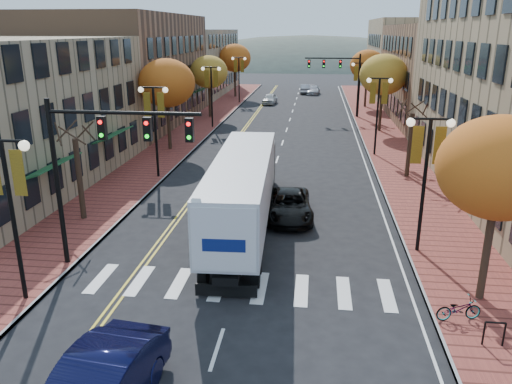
% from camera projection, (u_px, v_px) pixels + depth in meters
% --- Properties ---
extents(ground, '(200.00, 200.00, 0.00)m').
position_uv_depth(ground, '(228.00, 314.00, 17.44)').
color(ground, black).
rests_on(ground, ground).
extents(sidewalk_left, '(4.00, 85.00, 0.15)m').
position_uv_depth(sidewalk_left, '(195.00, 130.00, 49.11)').
color(sidewalk_left, brown).
rests_on(sidewalk_left, ground).
extents(sidewalk_right, '(4.00, 85.00, 0.15)m').
position_uv_depth(sidewalk_right, '(381.00, 134.00, 47.08)').
color(sidewalk_right, brown).
rests_on(sidewalk_right, ground).
extents(building_left_mid, '(12.00, 24.00, 11.00)m').
position_uv_depth(building_left_mid, '(125.00, 70.00, 51.63)').
color(building_left_mid, brown).
rests_on(building_left_mid, ground).
extents(building_left_far, '(12.00, 26.00, 9.50)m').
position_uv_depth(building_left_far, '(186.00, 62.00, 75.46)').
color(building_left_far, '#9E8966').
rests_on(building_left_far, ground).
extents(building_right_mid, '(15.00, 24.00, 10.00)m').
position_uv_depth(building_right_mid, '(464.00, 73.00, 53.45)').
color(building_right_mid, brown).
rests_on(building_right_mid, ground).
extents(building_right_far, '(15.00, 20.00, 11.00)m').
position_uv_depth(building_right_far, '(424.00, 58.00, 74.06)').
color(building_right_far, '#9E8966').
rests_on(building_right_far, ground).
extents(tree_left_a, '(0.28, 0.28, 4.20)m').
position_uv_depth(tree_left_a, '(80.00, 179.00, 25.30)').
color(tree_left_a, '#382619').
rests_on(tree_left_a, sidewalk_left).
extents(tree_left_b, '(4.48, 4.48, 7.21)m').
position_uv_depth(tree_left_b, '(167.00, 83.00, 39.42)').
color(tree_left_b, '#382619').
rests_on(tree_left_b, sidewalk_left).
extents(tree_left_c, '(4.16, 4.16, 6.69)m').
position_uv_depth(tree_left_c, '(209.00, 72.00, 54.64)').
color(tree_left_c, '#382619').
rests_on(tree_left_c, sidewalk_left).
extents(tree_left_d, '(4.61, 4.61, 7.42)m').
position_uv_depth(tree_left_d, '(235.00, 58.00, 71.46)').
color(tree_left_d, '#382619').
rests_on(tree_left_d, sidewalk_left).
extents(tree_right_a, '(4.16, 4.16, 6.69)m').
position_uv_depth(tree_right_a, '(500.00, 168.00, 16.74)').
color(tree_right_a, '#382619').
rests_on(tree_right_a, sidewalk_right).
extents(tree_right_b, '(0.28, 0.28, 4.20)m').
position_uv_depth(tree_right_b, '(410.00, 145.00, 32.72)').
color(tree_right_b, '#382619').
rests_on(tree_right_b, sidewalk_right).
extents(tree_right_c, '(4.48, 4.48, 7.21)m').
position_uv_depth(tree_right_c, '(383.00, 75.00, 46.83)').
color(tree_right_c, '#382619').
rests_on(tree_right_c, sidewalk_right).
extents(tree_right_d, '(4.35, 4.35, 7.00)m').
position_uv_depth(tree_right_d, '(367.00, 65.00, 61.98)').
color(tree_right_d, '#382619').
rests_on(tree_right_d, sidewalk_right).
extents(lamp_left_a, '(1.96, 0.36, 6.05)m').
position_uv_depth(lamp_left_a, '(9.00, 190.00, 16.95)').
color(lamp_left_a, black).
rests_on(lamp_left_a, ground).
extents(lamp_left_b, '(1.96, 0.36, 6.05)m').
position_uv_depth(lamp_left_b, '(155.00, 114.00, 32.05)').
color(lamp_left_b, black).
rests_on(lamp_left_b, ground).
extents(lamp_left_c, '(1.96, 0.36, 6.05)m').
position_uv_depth(lamp_left_c, '(211.00, 85.00, 49.05)').
color(lamp_left_c, black).
rests_on(lamp_left_c, ground).
extents(lamp_left_d, '(1.96, 0.36, 6.05)m').
position_uv_depth(lamp_left_d, '(239.00, 71.00, 66.04)').
color(lamp_left_d, black).
rests_on(lamp_left_d, ground).
extents(lamp_right_a, '(1.96, 0.36, 6.05)m').
position_uv_depth(lamp_right_a, '(427.00, 159.00, 20.92)').
color(lamp_right_a, black).
rests_on(lamp_right_a, ground).
extents(lamp_right_b, '(1.96, 0.36, 6.05)m').
position_uv_depth(lamp_right_b, '(378.00, 101.00, 37.92)').
color(lamp_right_b, black).
rests_on(lamp_right_b, ground).
extents(lamp_right_c, '(1.96, 0.36, 6.05)m').
position_uv_depth(lamp_right_c, '(360.00, 79.00, 54.91)').
color(lamp_right_c, black).
rests_on(lamp_right_c, ground).
extents(traffic_mast_near, '(6.10, 0.35, 7.00)m').
position_uv_depth(traffic_mast_near, '(100.00, 153.00, 19.36)').
color(traffic_mast_near, black).
rests_on(traffic_mast_near, ground).
extents(traffic_mast_far, '(6.10, 0.34, 7.00)m').
position_uv_depth(traffic_mast_far, '(342.00, 73.00, 54.94)').
color(traffic_mast_far, black).
rests_on(traffic_mast_far, ground).
extents(semi_truck, '(3.10, 15.45, 3.84)m').
position_uv_depth(semi_truck, '(245.00, 184.00, 24.57)').
color(semi_truck, black).
rests_on(semi_truck, ground).
extents(black_suv, '(2.78, 5.23, 1.40)m').
position_uv_depth(black_suv, '(289.00, 205.00, 26.16)').
color(black_suv, black).
rests_on(black_suv, ground).
extents(car_far_white, '(1.98, 4.17, 1.38)m').
position_uv_depth(car_far_white, '(270.00, 99.00, 66.51)').
color(car_far_white, silver).
rests_on(car_far_white, ground).
extents(car_far_silver, '(2.15, 4.44, 1.25)m').
position_uv_depth(car_far_silver, '(313.00, 90.00, 76.52)').
color(car_far_silver, '#A9A8B0').
rests_on(car_far_silver, ground).
extents(car_far_oncoming, '(1.51, 4.23, 1.39)m').
position_uv_depth(car_far_oncoming, '(305.00, 89.00, 77.74)').
color(car_far_oncoming, '#9F9EA5').
rests_on(car_far_oncoming, ground).
extents(bicycle, '(1.63, 0.88, 0.82)m').
position_uv_depth(bicycle, '(459.00, 309.00, 16.72)').
color(bicycle, gray).
rests_on(bicycle, sidewalk_right).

